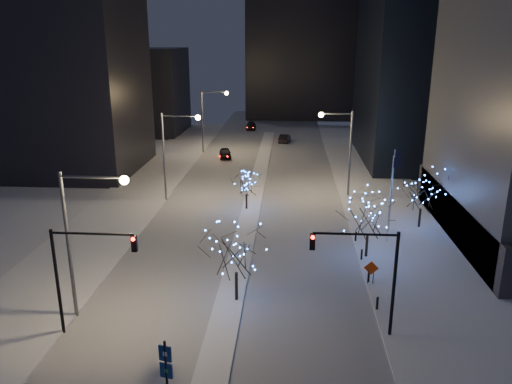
# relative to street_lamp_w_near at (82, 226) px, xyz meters

# --- Properties ---
(ground) EXTENTS (160.00, 160.00, 0.00)m
(ground) POSITION_rel_street_lamp_w_near_xyz_m (8.94, -2.00, -6.50)
(ground) COLOR white
(ground) RESTS_ON ground
(road) EXTENTS (20.00, 130.00, 0.02)m
(road) POSITION_rel_street_lamp_w_near_xyz_m (8.94, 33.00, -6.49)
(road) COLOR #A3A8B1
(road) RESTS_ON ground
(median) EXTENTS (2.00, 80.00, 0.15)m
(median) POSITION_rel_street_lamp_w_near_xyz_m (8.94, 28.00, -6.42)
(median) COLOR silver
(median) RESTS_ON ground
(east_sidewalk) EXTENTS (10.00, 90.00, 0.15)m
(east_sidewalk) POSITION_rel_street_lamp_w_near_xyz_m (23.94, 18.00, -6.42)
(east_sidewalk) COLOR silver
(east_sidewalk) RESTS_ON ground
(west_sidewalk) EXTENTS (8.00, 90.00, 0.15)m
(west_sidewalk) POSITION_rel_street_lamp_w_near_xyz_m (-5.06, 18.00, -6.42)
(west_sidewalk) COLOR silver
(west_sidewalk) RESTS_ON ground
(filler_west_near) EXTENTS (22.00, 18.00, 24.00)m
(filler_west_near) POSITION_rel_street_lamp_w_near_xyz_m (-19.06, 38.00, 5.50)
(filler_west_near) COLOR black
(filler_west_near) RESTS_ON ground
(filler_west_far) EXTENTS (18.00, 16.00, 16.00)m
(filler_west_far) POSITION_rel_street_lamp_w_near_xyz_m (-17.06, 68.00, 1.50)
(filler_west_far) COLOR black
(filler_west_far) RESTS_ON ground
(horizon_block) EXTENTS (24.00, 14.00, 42.00)m
(horizon_block) POSITION_rel_street_lamp_w_near_xyz_m (14.94, 90.00, 14.50)
(horizon_block) COLOR black
(horizon_block) RESTS_ON ground
(street_lamp_w_near) EXTENTS (4.40, 0.56, 10.00)m
(street_lamp_w_near) POSITION_rel_street_lamp_w_near_xyz_m (0.00, 0.00, 0.00)
(street_lamp_w_near) COLOR #595E66
(street_lamp_w_near) RESTS_ON ground
(street_lamp_w_mid) EXTENTS (4.40, 0.56, 10.00)m
(street_lamp_w_mid) POSITION_rel_street_lamp_w_near_xyz_m (0.00, 25.00, 0.00)
(street_lamp_w_mid) COLOR #595E66
(street_lamp_w_mid) RESTS_ON ground
(street_lamp_w_far) EXTENTS (4.40, 0.56, 10.00)m
(street_lamp_w_far) POSITION_rel_street_lamp_w_near_xyz_m (0.00, 50.00, 0.00)
(street_lamp_w_far) COLOR #595E66
(street_lamp_w_far) RESTS_ON ground
(street_lamp_east) EXTENTS (3.90, 0.56, 10.00)m
(street_lamp_east) POSITION_rel_street_lamp_w_near_xyz_m (19.02, 28.00, -0.05)
(street_lamp_east) COLOR #595E66
(street_lamp_east) RESTS_ON ground
(traffic_signal_west) EXTENTS (5.26, 0.43, 7.00)m
(traffic_signal_west) POSITION_rel_street_lamp_w_near_xyz_m (0.50, -2.00, -1.74)
(traffic_signal_west) COLOR black
(traffic_signal_west) RESTS_ON ground
(traffic_signal_east) EXTENTS (5.26, 0.43, 7.00)m
(traffic_signal_east) POSITION_rel_street_lamp_w_near_xyz_m (17.88, -1.00, -1.74)
(traffic_signal_east) COLOR black
(traffic_signal_east) RESTS_ON ground
(flagpoles) EXTENTS (1.35, 2.60, 8.00)m
(flagpoles) POSITION_rel_street_lamp_w_near_xyz_m (22.30, 15.25, -1.70)
(flagpoles) COLOR silver
(flagpoles) RESTS_ON east_sidewalk
(bollards) EXTENTS (0.16, 12.16, 0.90)m
(bollards) POSITION_rel_street_lamp_w_near_xyz_m (19.14, 8.00, -5.90)
(bollards) COLOR black
(bollards) RESTS_ON east_sidewalk
(car_near) EXTENTS (2.49, 4.63, 1.50)m
(car_near) POSITION_rel_street_lamp_w_near_xyz_m (3.01, 46.40, -5.75)
(car_near) COLOR black
(car_near) RESTS_ON ground
(car_mid) EXTENTS (2.19, 4.58, 1.45)m
(car_mid) POSITION_rel_street_lamp_w_near_xyz_m (12.05, 59.23, -5.77)
(car_mid) COLOR black
(car_mid) RESTS_ON ground
(car_far) EXTENTS (2.16, 4.91, 1.40)m
(car_far) POSITION_rel_street_lamp_w_near_xyz_m (5.03, 71.85, -5.80)
(car_far) COLOR black
(car_far) RESTS_ON ground
(holiday_tree_median_near) EXTENTS (5.90, 5.90, 6.13)m
(holiday_tree_median_near) POSITION_rel_street_lamp_w_near_xyz_m (9.44, 2.65, -2.43)
(holiday_tree_median_near) COLOR black
(holiday_tree_median_near) RESTS_ON median
(holiday_tree_median_far) EXTENTS (3.85, 3.85, 4.13)m
(holiday_tree_median_far) POSITION_rel_street_lamp_w_near_xyz_m (8.44, 22.29, -3.60)
(holiday_tree_median_far) COLOR black
(holiday_tree_median_far) RESTS_ON median
(holiday_tree_plaza_near) EXTENTS (5.34, 5.34, 5.58)m
(holiday_tree_plaza_near) POSITION_rel_street_lamp_w_near_xyz_m (19.62, 10.69, -2.75)
(holiday_tree_plaza_near) COLOR black
(holiday_tree_plaza_near) RESTS_ON east_sidewalk
(holiday_tree_plaza_far) EXTENTS (5.22, 5.22, 5.71)m
(holiday_tree_plaza_far) POSITION_rel_street_lamp_w_near_xyz_m (25.76, 18.02, -2.74)
(holiday_tree_plaza_far) COLOR black
(holiday_tree_plaza_far) RESTS_ON east_sidewalk
(wayfinding_sign) EXTENTS (0.67, 0.25, 3.77)m
(wayfinding_sign) POSITION_rel_street_lamp_w_near_xyz_m (7.09, -8.00, -4.19)
(wayfinding_sign) COLOR black
(wayfinding_sign) RESTS_ON ground
(construction_sign) EXTENTS (1.10, 0.15, 1.82)m
(construction_sign) POSITION_rel_street_lamp_w_near_xyz_m (19.24, 5.75, -5.25)
(construction_sign) COLOR black
(construction_sign) RESTS_ON east_sidewalk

